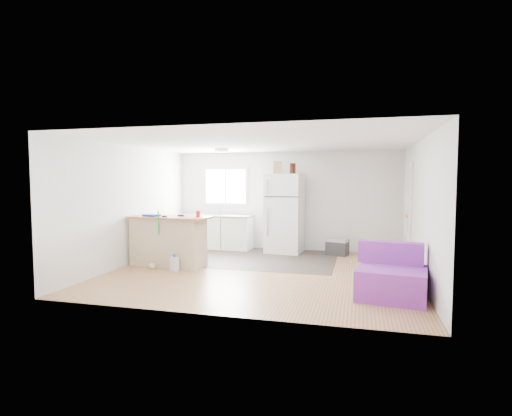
% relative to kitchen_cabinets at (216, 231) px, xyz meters
% --- Properties ---
extents(room, '(5.51, 5.01, 2.41)m').
position_rel_kitchen_cabinets_xyz_m(room, '(1.72, -2.21, 0.77)').
color(room, '#8F5F3C').
rests_on(room, ground).
extents(vinyl_zone, '(4.05, 2.50, 0.00)m').
position_rel_kitchen_cabinets_xyz_m(vinyl_zone, '(0.99, -0.96, -0.43)').
color(vinyl_zone, '#352E27').
rests_on(vinyl_zone, floor).
extents(window, '(1.18, 0.06, 0.98)m').
position_rel_kitchen_cabinets_xyz_m(window, '(0.17, 0.28, 1.12)').
color(window, white).
rests_on(window, back_wall).
extents(interior_door, '(0.11, 0.92, 2.10)m').
position_rel_kitchen_cabinets_xyz_m(interior_door, '(4.44, -0.66, 0.59)').
color(interior_door, white).
rests_on(interior_door, right_wall).
extents(ceiling_fixture, '(0.30, 0.30, 0.07)m').
position_rel_kitchen_cabinets_xyz_m(ceiling_fixture, '(0.52, -1.01, 1.93)').
color(ceiling_fixture, white).
rests_on(ceiling_fixture, ceiling).
extents(kitchen_cabinets, '(1.90, 0.65, 1.11)m').
position_rel_kitchen_cabinets_xyz_m(kitchen_cabinets, '(0.00, 0.00, 0.00)').
color(kitchen_cabinets, white).
rests_on(kitchen_cabinets, floor).
extents(peninsula, '(1.67, 0.78, 0.99)m').
position_rel_kitchen_cabinets_xyz_m(peninsula, '(-0.20, -2.18, 0.07)').
color(peninsula, '#C3AF8D').
rests_on(peninsula, floor).
extents(refrigerator, '(0.87, 0.83, 1.85)m').
position_rel_kitchen_cabinets_xyz_m(refrigerator, '(1.77, -0.11, 0.50)').
color(refrigerator, white).
rests_on(refrigerator, floor).
extents(cooler, '(0.57, 0.46, 0.37)m').
position_rel_kitchen_cabinets_xyz_m(cooler, '(3.00, -0.18, -0.24)').
color(cooler, '#2B2B2D').
rests_on(cooler, floor).
extents(purple_seat, '(1.07, 1.03, 0.78)m').
position_rel_kitchen_cabinets_xyz_m(purple_seat, '(3.95, -3.31, -0.14)').
color(purple_seat, purple).
rests_on(purple_seat, floor).
extents(cleaner_jug, '(0.17, 0.14, 0.32)m').
position_rel_kitchen_cabinets_xyz_m(cleaner_jug, '(0.12, -2.58, -0.29)').
color(cleaner_jug, silver).
rests_on(cleaner_jug, floor).
extents(mop, '(0.25, 0.31, 1.14)m').
position_rel_kitchen_cabinets_xyz_m(mop, '(-0.35, -2.48, -0.20)').
color(mop, green).
rests_on(mop, floor).
extents(red_cup, '(0.10, 0.10, 0.12)m').
position_rel_kitchen_cabinets_xyz_m(red_cup, '(0.44, -2.18, 0.63)').
color(red_cup, red).
rests_on(red_cup, peninsula).
extents(blue_tray, '(0.35, 0.30, 0.04)m').
position_rel_kitchen_cabinets_xyz_m(blue_tray, '(-0.53, -2.24, 0.58)').
color(blue_tray, '#121BAC').
rests_on(blue_tray, peninsula).
extents(tool_a, '(0.15, 0.09, 0.03)m').
position_rel_kitchen_cabinets_xyz_m(tool_a, '(0.04, -2.10, 0.58)').
color(tool_a, black).
rests_on(tool_a, peninsula).
extents(tool_b, '(0.10, 0.05, 0.03)m').
position_rel_kitchen_cabinets_xyz_m(tool_b, '(-0.19, -2.34, 0.58)').
color(tool_b, black).
rests_on(tool_b, peninsula).
extents(cardboard_box, '(0.21, 0.13, 0.30)m').
position_rel_kitchen_cabinets_xyz_m(cardboard_box, '(1.61, -0.15, 1.57)').
color(cardboard_box, tan).
rests_on(cardboard_box, refrigerator).
extents(bottle_left, '(0.09, 0.09, 0.25)m').
position_rel_kitchen_cabinets_xyz_m(bottle_left, '(1.93, -0.17, 1.55)').
color(bottle_left, '#3A140A').
rests_on(bottle_left, refrigerator).
extents(bottle_right, '(0.09, 0.09, 0.25)m').
position_rel_kitchen_cabinets_xyz_m(bottle_right, '(1.99, -0.09, 1.55)').
color(bottle_right, '#3A140A').
rests_on(bottle_right, refrigerator).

